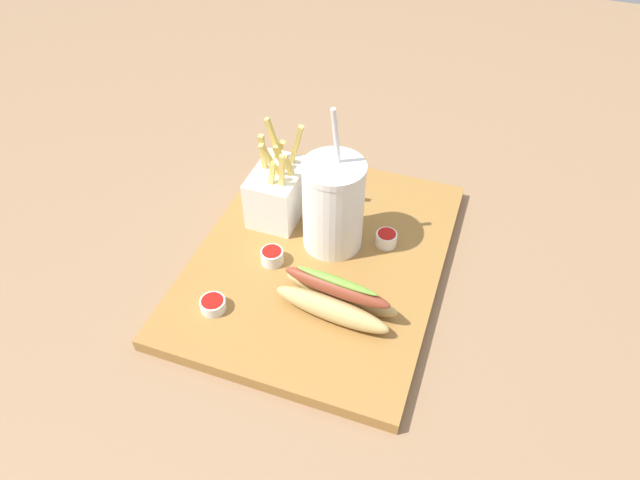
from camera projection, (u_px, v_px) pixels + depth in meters
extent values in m
cube|color=#8C6B4C|center=(320.00, 268.00, 0.86)|extent=(2.40, 2.40, 0.02)
cube|color=olive|center=(320.00, 259.00, 0.85)|extent=(0.45, 0.35, 0.02)
cylinder|color=white|center=(333.00, 208.00, 0.82)|extent=(0.09, 0.09, 0.13)
cylinder|color=white|center=(334.00, 168.00, 0.77)|extent=(0.09, 0.09, 0.01)
cylinder|color=white|center=(336.00, 138.00, 0.74)|extent=(0.02, 0.02, 0.09)
cube|color=white|center=(278.00, 193.00, 0.88)|extent=(0.10, 0.07, 0.08)
cube|color=#E5C660|center=(296.00, 147.00, 0.84)|extent=(0.02, 0.03, 0.09)
cube|color=#E5C660|center=(281.00, 159.00, 0.85)|extent=(0.02, 0.01, 0.06)
cube|color=#E5C660|center=(282.00, 175.00, 0.82)|extent=(0.01, 0.01, 0.07)
cube|color=#E5C660|center=(278.00, 152.00, 0.86)|extent=(0.03, 0.03, 0.06)
cube|color=#E5C660|center=(264.00, 158.00, 0.84)|extent=(0.02, 0.01, 0.09)
cube|color=#E5C660|center=(273.00, 165.00, 0.84)|extent=(0.03, 0.03, 0.08)
cube|color=#E5C660|center=(271.00, 180.00, 0.83)|extent=(0.02, 0.01, 0.06)
cube|color=#E5C660|center=(276.00, 144.00, 0.86)|extent=(0.02, 0.03, 0.09)
cube|color=#E5C660|center=(290.00, 169.00, 0.84)|extent=(0.03, 0.01, 0.07)
ellipsoid|color=tan|center=(341.00, 293.00, 0.77)|extent=(0.05, 0.16, 0.03)
ellipsoid|color=tan|center=(331.00, 309.00, 0.75)|extent=(0.05, 0.16, 0.03)
ellipsoid|color=brown|center=(336.00, 287.00, 0.74)|extent=(0.04, 0.15, 0.02)
ellipsoid|color=#6B9E33|center=(337.00, 281.00, 0.73)|extent=(0.02, 0.11, 0.01)
cylinder|color=white|center=(213.00, 305.00, 0.77)|extent=(0.03, 0.03, 0.02)
cylinder|color=#B2140F|center=(212.00, 302.00, 0.76)|extent=(0.03, 0.03, 0.01)
cylinder|color=white|center=(272.00, 257.00, 0.83)|extent=(0.03, 0.03, 0.02)
cylinder|color=#B2140F|center=(272.00, 252.00, 0.82)|extent=(0.03, 0.03, 0.01)
cylinder|color=white|center=(386.00, 239.00, 0.85)|extent=(0.03, 0.03, 0.02)
cylinder|color=#B2140F|center=(387.00, 235.00, 0.85)|extent=(0.03, 0.03, 0.01)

